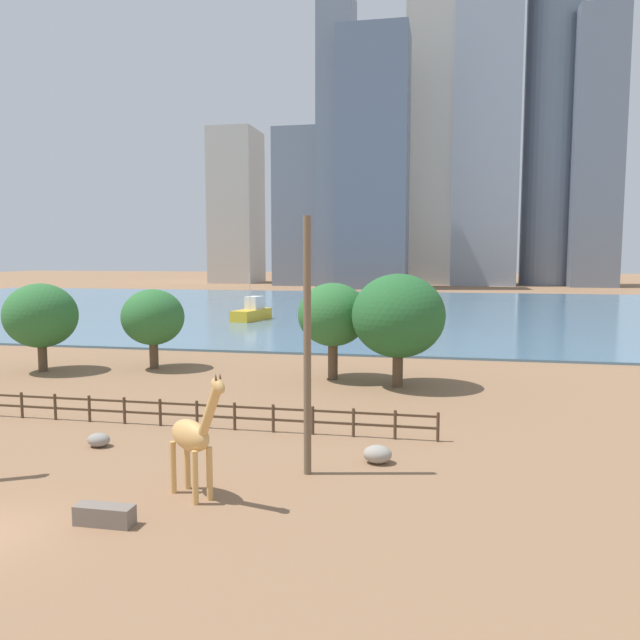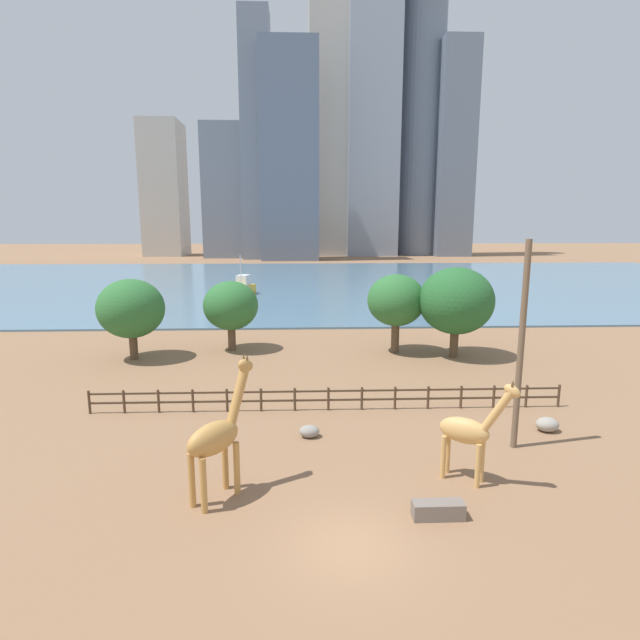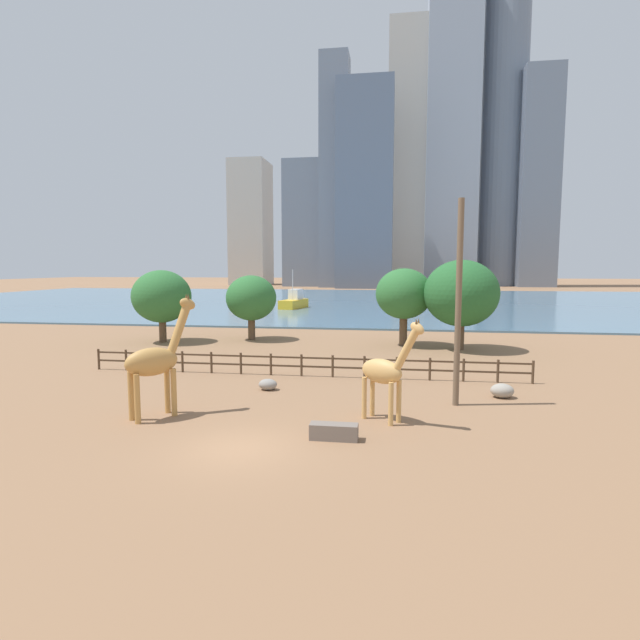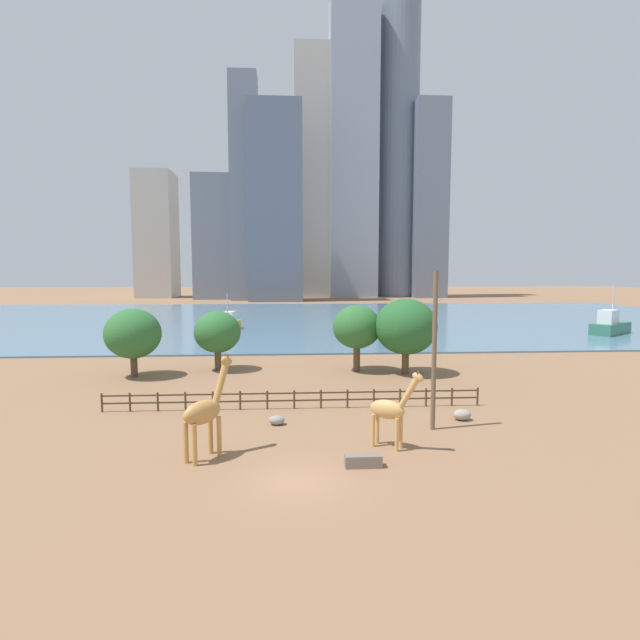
% 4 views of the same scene
% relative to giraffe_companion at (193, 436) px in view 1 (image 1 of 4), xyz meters
% --- Properties ---
extents(ground_plane, '(400.00, 400.00, 0.00)m').
position_rel_giraffe_companion_xyz_m(ground_plane, '(-5.05, 76.01, -2.11)').
color(ground_plane, '#8C6647').
extents(harbor_water, '(180.00, 86.00, 0.20)m').
position_rel_giraffe_companion_xyz_m(harbor_water, '(-5.05, 73.01, -2.01)').
color(harbor_water, slate).
rests_on(harbor_water, ground).
extents(giraffe_companion, '(2.82, 2.23, 4.44)m').
position_rel_giraffe_companion_xyz_m(giraffe_companion, '(0.00, 0.00, 0.00)').
color(giraffe_companion, tan).
rests_on(giraffe_companion, ground).
extents(utility_pole, '(0.28, 0.28, 9.50)m').
position_rel_giraffe_companion_xyz_m(utility_pole, '(3.23, 2.99, 2.64)').
color(utility_pole, brown).
rests_on(utility_pole, ground).
extents(boulder_near_fence, '(0.97, 0.77, 0.58)m').
position_rel_giraffe_companion_xyz_m(boulder_near_fence, '(-6.18, 4.47, -1.82)').
color(boulder_near_fence, gray).
rests_on(boulder_near_fence, ground).
extents(boulder_by_pole, '(1.12, 0.93, 0.70)m').
position_rel_giraffe_companion_xyz_m(boulder_by_pole, '(5.65, 4.70, -1.76)').
color(boulder_by_pole, gray).
rests_on(boulder_by_pole, ground).
extents(feeding_trough, '(1.80, 0.60, 0.60)m').
position_rel_giraffe_companion_xyz_m(feeding_trough, '(-1.82, -2.52, -1.81)').
color(feeding_trough, '#72665B').
rests_on(feeding_trough, ground).
extents(enclosure_fence, '(26.13, 0.14, 1.30)m').
position_rel_giraffe_companion_xyz_m(enclosure_fence, '(-5.06, 8.01, -1.36)').
color(enclosure_fence, '#4C3826').
rests_on(enclosure_fence, ground).
extents(tree_left_large, '(4.57, 4.57, 6.32)m').
position_rel_giraffe_companion_xyz_m(tree_left_large, '(1.04, 20.65, 2.12)').
color(tree_left_large, brown).
rests_on(tree_left_large, ground).
extents(tree_center_broad, '(5.71, 5.71, 6.98)m').
position_rel_giraffe_companion_xyz_m(tree_center_broad, '(5.37, 19.12, 2.28)').
color(tree_center_broad, brown).
rests_on(tree_center_broad, ground).
extents(tree_right_tall, '(4.42, 4.42, 5.70)m').
position_rel_giraffe_companion_xyz_m(tree_right_tall, '(-12.20, 21.92, 1.58)').
color(tree_right_tall, brown).
rests_on(tree_right_tall, ground).
extents(tree_left_small, '(4.96, 4.96, 6.17)m').
position_rel_giraffe_companion_xyz_m(tree_left_small, '(-19.33, 19.39, 1.80)').
color(tree_left_small, brown).
rests_on(tree_left_small, ground).
extents(boat_ferry, '(3.54, 6.82, 5.84)m').
position_rel_giraffe_companion_xyz_m(boat_ferry, '(-14.94, 53.89, -0.94)').
color(boat_ferry, gold).
rests_on(boat_ferry, harbor_water).
extents(skyline_tower_needle, '(12.82, 15.94, 44.34)m').
position_rel_giraffe_companion_xyz_m(skyline_tower_needle, '(-52.44, 158.54, 20.06)').
color(skyline_tower_needle, '#B7B2A8').
rests_on(skyline_tower_needle, ground).
extents(skyline_block_central, '(16.79, 13.53, 61.10)m').
position_rel_giraffe_companion_xyz_m(skyline_block_central, '(-9.32, 134.18, 28.44)').
color(skyline_block_central, slate).
rests_on(skyline_block_central, ground).
extents(skyline_tower_glass, '(11.71, 14.40, 68.84)m').
position_rel_giraffe_companion_xyz_m(skyline_tower_glass, '(44.93, 154.03, 32.31)').
color(skyline_tower_glass, slate).
rests_on(skyline_tower_glass, ground).
extents(skyline_block_left, '(16.84, 11.65, 103.61)m').
position_rel_giraffe_companion_xyz_m(skyline_block_left, '(17.89, 154.94, 49.69)').
color(skyline_block_left, '#939EAD').
rests_on(skyline_block_left, ground).
extents(skyline_block_right, '(14.47, 14.47, 107.03)m').
position_rel_giraffe_companion_xyz_m(skyline_block_right, '(35.25, 159.47, 51.41)').
color(skyline_block_right, slate).
rests_on(skyline_block_right, ground).
extents(skyline_tower_short, '(15.36, 9.52, 41.41)m').
position_rel_giraffe_companion_xyz_m(skyline_tower_short, '(-29.27, 145.84, 18.59)').
color(skyline_tower_short, slate).
rests_on(skyline_tower_short, ground).
extents(skyline_block_wide, '(16.63, 14.14, 88.05)m').
position_rel_giraffe_companion_xyz_m(skyline_block_wide, '(5.25, 158.95, 41.91)').
color(skyline_block_wide, '#B7B2A8').
rests_on(skyline_block_wide, ground).
extents(skyline_tower_far, '(8.90, 9.20, 71.36)m').
position_rel_giraffe_companion_xyz_m(skyline_tower_far, '(-19.27, 139.02, 33.57)').
color(skyline_tower_far, slate).
rests_on(skyline_tower_far, ground).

